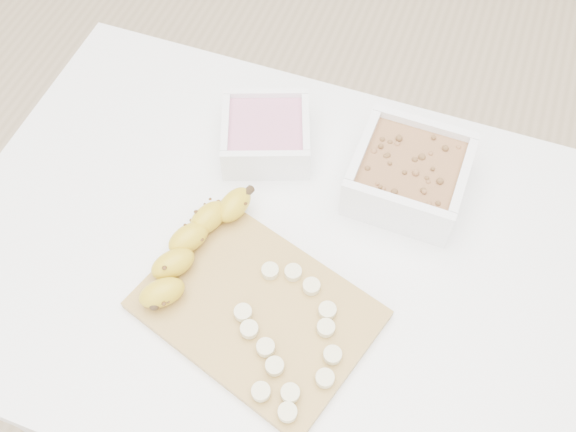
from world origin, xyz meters
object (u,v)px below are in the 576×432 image
(table, at_px, (282,281))
(cutting_board, at_px, (257,309))
(banana, at_px, (193,247))
(bowl_yogurt, at_px, (266,134))
(bowl_granola, at_px, (409,174))

(table, distance_m, cutting_board, 0.14)
(banana, bearing_deg, table, 48.40)
(bowl_yogurt, height_order, cutting_board, bowl_yogurt)
(bowl_yogurt, xyz_separation_m, bowl_granola, (0.24, -0.00, 0.01))
(table, distance_m, bowl_granola, 0.27)
(bowl_yogurt, xyz_separation_m, cutting_board, (0.09, -0.28, -0.03))
(banana, bearing_deg, bowl_granola, 65.74)
(bowl_granola, distance_m, cutting_board, 0.31)
(bowl_granola, height_order, banana, bowl_granola)
(cutting_board, bearing_deg, bowl_granola, 62.49)
(table, xyz_separation_m, cutting_board, (0.00, -0.10, 0.10))
(banana, bearing_deg, cutting_board, 2.01)
(table, bearing_deg, banana, -156.14)
(bowl_yogurt, distance_m, cutting_board, 0.30)
(bowl_yogurt, distance_m, bowl_granola, 0.24)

